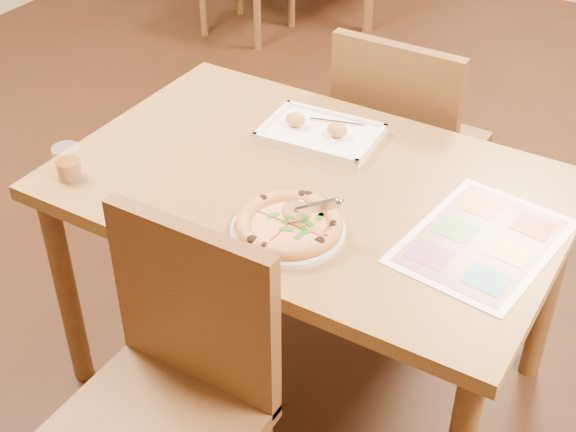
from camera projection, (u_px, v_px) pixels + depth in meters
The scene contains 9 objects.
dining_table at pixel (310, 207), 2.13m from camera, with size 1.30×0.85×0.72m.
chair_near at pixel (173, 370), 1.75m from camera, with size 0.42×0.42×0.47m.
chair_far at pixel (403, 131), 2.58m from camera, with size 0.42×0.42×0.47m.
plate at pixel (288, 231), 1.89m from camera, with size 0.27×0.27×0.01m, color white.
pizza at pixel (289, 225), 1.88m from camera, with size 0.26×0.26×0.04m.
pizza_cutter at pixel (311, 208), 1.84m from camera, with size 0.13×0.06×0.08m.
appetizer_tray at pixel (320, 134), 2.24m from camera, with size 0.33×0.24×0.06m.
glass_tumbler at pixel (69, 164), 2.07m from camera, with size 0.07×0.07×0.09m.
menu at pixel (483, 241), 1.87m from camera, with size 0.31×0.43×0.01m, color white.
Camera 1 is at (0.84, -1.51, 1.88)m, focal length 50.00 mm.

